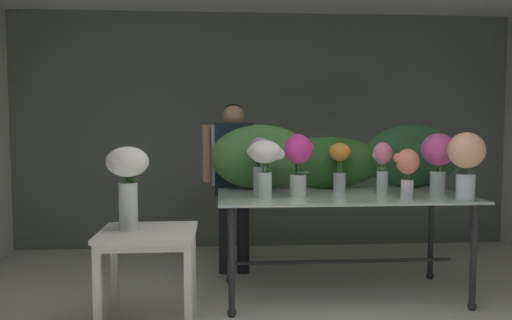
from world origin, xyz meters
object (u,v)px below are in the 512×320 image
object	(u,v)px
vase_lilac_roses	(260,161)
vase_rosy_snapdragons	(383,163)
florist	(234,169)
display_table_glass	(343,208)
vase_magenta_tulips	(298,159)
vase_ivory_ranunculus	(265,160)
vase_coral_dahlias	(407,168)
side_table_white	(148,245)
vase_white_roses_tall	(128,176)
vase_sunset_peonies	(340,163)
vase_peach_carnations	(466,158)
vase_fuchsia_freesia	(438,155)

from	to	relation	value
vase_lilac_roses	vase_rosy_snapdragons	world-z (taller)	vase_lilac_roses
florist	display_table_glass	bearing A→B (deg)	-38.97
vase_magenta_tulips	vase_rosy_snapdragons	xyz separation A→B (m)	(0.71, 0.04, -0.04)
vase_magenta_tulips	vase_ivory_ranunculus	world-z (taller)	vase_magenta_tulips
vase_lilac_roses	vase_ivory_ranunculus	distance (m)	0.26
vase_coral_dahlias	vase_ivory_ranunculus	size ratio (longest dim) A/B	0.86
display_table_glass	side_table_white	distance (m)	1.65
display_table_glass	vase_coral_dahlias	xyz separation A→B (m)	(0.43, -0.30, 0.36)
florist	vase_rosy_snapdragons	xyz separation A→B (m)	(1.20, -0.77, 0.11)
vase_magenta_tulips	vase_ivory_ranunculus	bearing A→B (deg)	-161.69
side_table_white	florist	xyz separation A→B (m)	(0.63, 1.37, 0.40)
vase_ivory_ranunculus	florist	bearing A→B (deg)	103.62
vase_rosy_snapdragons	vase_white_roses_tall	bearing A→B (deg)	-163.13
vase_magenta_tulips	vase_coral_dahlias	bearing A→B (deg)	-13.41
display_table_glass	vase_sunset_peonies	distance (m)	0.41
vase_lilac_roses	vase_ivory_ranunculus	size ratio (longest dim) A/B	1.03
vase_magenta_tulips	vase_coral_dahlias	distance (m)	0.85
display_table_glass	vase_rosy_snapdragons	xyz separation A→B (m)	(0.32, -0.06, 0.38)
vase_magenta_tulips	vase_peach_carnations	size ratio (longest dim) A/B	0.96
side_table_white	vase_rosy_snapdragons	size ratio (longest dim) A/B	1.66
vase_ivory_ranunculus	vase_peach_carnations	world-z (taller)	vase_peach_carnations
florist	vase_magenta_tulips	size ratio (longest dim) A/B	3.25
vase_magenta_tulips	vase_peach_carnations	bearing A→B (deg)	-13.42
vase_rosy_snapdragons	vase_sunset_peonies	bearing A→B (deg)	142.57
vase_sunset_peonies	vase_peach_carnations	size ratio (longest dim) A/B	0.81
side_table_white	florist	bearing A→B (deg)	65.39
vase_ivory_ranunculus	vase_white_roses_tall	distance (m)	1.08
vase_sunset_peonies	vase_rosy_snapdragons	bearing A→B (deg)	-37.43
florist	vase_peach_carnations	size ratio (longest dim) A/B	3.14
vase_peach_carnations	vase_magenta_tulips	bearing A→B (deg)	166.58
vase_rosy_snapdragons	vase_white_roses_tall	xyz separation A→B (m)	(-1.96, -0.59, -0.03)
vase_ivory_ranunculus	vase_white_roses_tall	size ratio (longest dim) A/B	0.81
side_table_white	vase_coral_dahlias	distance (m)	2.04
florist	vase_fuchsia_freesia	size ratio (longest dim) A/B	3.23
vase_fuchsia_freesia	vase_sunset_peonies	bearing A→B (deg)	163.56
vase_white_roses_tall	vase_peach_carnations	bearing A→B (deg)	5.79
vase_sunset_peonies	vase_ivory_ranunculus	bearing A→B (deg)	-151.63
vase_coral_dahlias	display_table_glass	bearing A→B (deg)	145.62
vase_ivory_ranunculus	vase_rosy_snapdragons	world-z (taller)	vase_ivory_ranunculus
vase_magenta_tulips	vase_ivory_ranunculus	xyz separation A→B (m)	(-0.28, -0.09, 0.00)
side_table_white	vase_fuchsia_freesia	bearing A→B (deg)	14.52
side_table_white	vase_rosy_snapdragons	distance (m)	1.99
vase_fuchsia_freesia	side_table_white	bearing A→B (deg)	-165.48
vase_magenta_tulips	display_table_glass	bearing A→B (deg)	14.38
vase_peach_carnations	vase_sunset_peonies	bearing A→B (deg)	145.73
display_table_glass	vase_fuchsia_freesia	world-z (taller)	vase_fuchsia_freesia
side_table_white	vase_rosy_snapdragons	xyz separation A→B (m)	(1.83, 0.59, 0.51)
vase_white_roses_tall	vase_lilac_roses	bearing A→B (deg)	37.02
vase_magenta_tulips	vase_sunset_peonies	world-z (taller)	vase_magenta_tulips
vase_peach_carnations	vase_lilac_roses	bearing A→B (deg)	163.11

